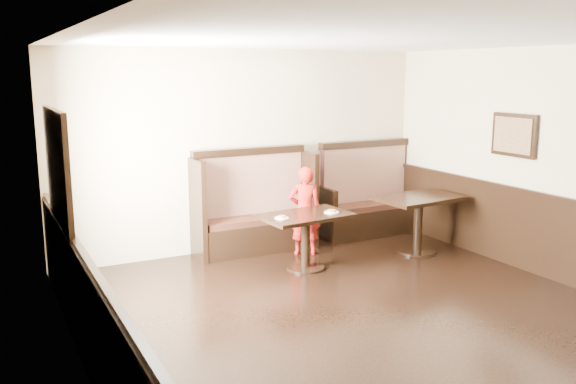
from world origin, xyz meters
TOP-DOWN VIEW (x-y plane):
  - ground at (0.00, 0.00)m, footprint 7.00×7.00m
  - room_shell at (-0.30, 0.28)m, footprint 7.00×7.00m
  - booth_main at (0.00, 3.30)m, footprint 1.75×0.72m
  - booth_neighbor at (1.95, 3.29)m, footprint 1.65×0.72m
  - table_main at (0.24, 2.21)m, footprint 1.20×0.81m
  - table_neighbor at (1.99, 2.13)m, footprint 1.21×0.85m
  - child at (0.54, 2.77)m, footprint 0.53×0.44m
  - pizza_plate_left at (-0.13, 2.14)m, footprint 0.18×0.18m
  - pizza_plate_right at (0.57, 2.13)m, footprint 0.19×0.19m

SIDE VIEW (x-z plane):
  - ground at x=0.00m, z-range 0.00..0.00m
  - booth_neighbor at x=1.95m, z-range -0.24..1.21m
  - booth_main at x=0.00m, z-range -0.20..1.25m
  - table_main at x=0.24m, z-range 0.19..0.92m
  - table_neighbor at x=1.99m, z-range 0.20..1.00m
  - child at x=0.54m, z-range 0.00..1.24m
  - room_shell at x=-0.30m, z-range -2.83..4.17m
  - pizza_plate_left at x=-0.13m, z-range 0.72..0.75m
  - pizza_plate_right at x=0.57m, z-range 0.72..0.75m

